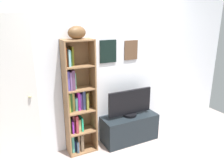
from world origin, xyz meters
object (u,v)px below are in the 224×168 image
Objects in this scene: tv_stand at (129,128)px; bookshelf at (77,102)px; football at (77,33)px; door at (3,97)px; television at (130,103)px.

bookshelf is at bearing 173.37° from tv_stand.
football is at bearing 175.00° from tv_stand.
door is (-0.94, 0.08, 0.22)m from bookshelf.
football is (0.04, -0.03, 0.99)m from bookshelf.
bookshelf is 6.36× the size of football.
bookshelf is at bearing 145.77° from football.
television is (0.81, -0.07, -1.13)m from football.
bookshelf reaches higher than television.
door is at bearing 174.47° from television.
football is at bearing -6.03° from door.
television is at bearing -5.53° from door.
tv_stand is at bearing -90.00° from television.
tv_stand is (0.85, -0.10, -0.58)m from bookshelf.
bookshelf is 0.99m from football.
bookshelf reaches higher than tv_stand.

